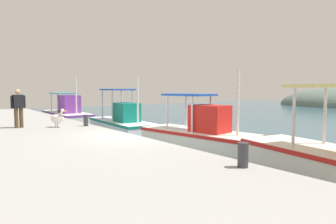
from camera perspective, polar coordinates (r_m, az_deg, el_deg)
The scene contains 7 objects.
fishing_boat_nearest at distance 23.52m, azimuth -18.82°, elevation -0.23°, with size 6.47×2.16×3.24m.
fishing_boat_second at distance 16.62m, azimuth -8.84°, elevation -2.09°, with size 5.54×2.12×3.06m.
fishing_boat_third at distance 11.92m, azimuth 5.92°, elevation -4.45°, with size 5.14×2.38×3.12m.
pelican at distance 13.85m, azimuth -20.41°, elevation -1.10°, with size 0.91×0.70×0.82m.
fisherman_standing at distance 14.28m, azimuth -26.72°, elevation 0.93°, with size 0.28×0.60×1.66m.
mooring_bollard_nearest at distance 13.90m, azimuth -15.44°, elevation -1.56°, with size 0.21×0.21×0.51m, color #333338.
mooring_bollard_second at distance 6.66m, azimuth 14.15°, elevation -7.97°, with size 0.23×0.23×0.54m, color #333338.
Camera 1 is at (9.24, -5.54, 2.50)m, focal length 31.86 mm.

